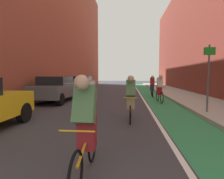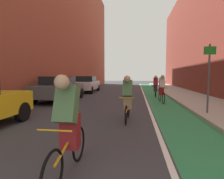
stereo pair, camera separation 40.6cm
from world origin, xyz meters
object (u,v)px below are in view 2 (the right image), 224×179
(cyclist_mid, at_px, (128,97))
(parked_sedan_white, at_px, (86,84))
(parked_sedan_gray, at_px, (59,88))
(cyclist_lead, at_px, (68,123))
(street_sign_post, at_px, (209,72))
(cyclist_trailing, at_px, (162,89))
(cyclist_far, at_px, (156,86))

(cyclist_mid, bearing_deg, parked_sedan_white, 113.23)
(parked_sedan_gray, xyz_separation_m, cyclist_mid, (4.47, -4.35, 0.06))
(cyclist_lead, relative_size, street_sign_post, 0.64)
(parked_sedan_gray, height_order, cyclist_mid, cyclist_mid)
(cyclist_mid, bearing_deg, street_sign_post, 19.56)
(street_sign_post, bearing_deg, parked_sedan_gray, 156.54)
(cyclist_mid, height_order, cyclist_trailing, cyclist_trailing)
(cyclist_trailing, bearing_deg, cyclist_mid, -111.45)
(cyclist_mid, relative_size, street_sign_post, 0.63)
(cyclist_trailing, height_order, cyclist_far, cyclist_trailing)
(parked_sedan_gray, distance_m, parked_sedan_white, 6.06)
(parked_sedan_gray, bearing_deg, cyclist_trailing, 1.32)
(cyclist_trailing, bearing_deg, street_sign_post, -69.31)
(parked_sedan_gray, relative_size, street_sign_post, 1.62)
(parked_sedan_gray, relative_size, parked_sedan_white, 0.96)
(parked_sedan_gray, bearing_deg, cyclist_far, 25.98)
(cyclist_mid, height_order, street_sign_post, street_sign_post)
(cyclist_mid, xyz_separation_m, cyclist_trailing, (1.76, 4.49, -0.03))
(parked_sedan_white, height_order, cyclist_trailing, cyclist_trailing)
(parked_sedan_white, relative_size, cyclist_mid, 2.65)
(cyclist_lead, distance_m, cyclist_mid, 3.70)
(cyclist_lead, relative_size, cyclist_trailing, 0.98)
(cyclist_trailing, distance_m, street_sign_post, 3.75)
(street_sign_post, bearing_deg, cyclist_mid, -160.44)
(parked_sedan_white, distance_m, cyclist_far, 6.88)
(cyclist_lead, bearing_deg, cyclist_trailing, 72.82)
(parked_sedan_white, bearing_deg, cyclist_trailing, -43.50)
(cyclist_trailing, bearing_deg, cyclist_lead, -107.18)
(parked_sedan_gray, bearing_deg, parked_sedan_white, 89.98)
(cyclist_lead, xyz_separation_m, cyclist_mid, (0.75, 3.63, -0.00))
(parked_sedan_white, distance_m, cyclist_lead, 14.51)
(parked_sedan_white, distance_m, cyclist_trailing, 8.59)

